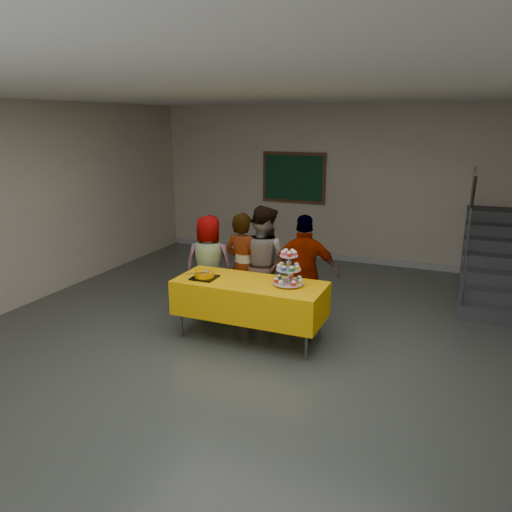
# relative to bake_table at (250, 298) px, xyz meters

# --- Properties ---
(room_shell) EXTENTS (10.00, 10.04, 3.02)m
(room_shell) POSITION_rel_bake_table_xyz_m (0.37, -0.87, 1.57)
(room_shell) COLOR #4C514C
(room_shell) RESTS_ON ground
(bake_table) EXTENTS (1.88, 0.78, 0.77)m
(bake_table) POSITION_rel_bake_table_xyz_m (0.00, 0.00, 0.00)
(bake_table) COLOR #595960
(bake_table) RESTS_ON ground
(cupcake_stand) EXTENTS (0.38, 0.38, 0.44)m
(cupcake_stand) POSITION_rel_bake_table_xyz_m (0.49, 0.06, 0.40)
(cupcake_stand) COLOR silver
(cupcake_stand) RESTS_ON bake_table
(bear_cake) EXTENTS (0.32, 0.36, 0.12)m
(bear_cake) POSITION_rel_bake_table_xyz_m (-0.58, -0.10, 0.27)
(bear_cake) COLOR black
(bear_cake) RESTS_ON bake_table
(schoolchild_a) EXTENTS (0.80, 0.63, 1.44)m
(schoolchild_a) POSITION_rel_bake_table_xyz_m (-0.90, 0.62, 0.16)
(schoolchild_a) COLOR slate
(schoolchild_a) RESTS_ON ground
(schoolchild_b) EXTENTS (0.61, 0.46, 1.53)m
(schoolchild_b) POSITION_rel_bake_table_xyz_m (-0.34, 0.54, 0.21)
(schoolchild_b) COLOR slate
(schoolchild_b) RESTS_ON ground
(schoolchild_c) EXTENTS (0.90, 0.77, 1.61)m
(schoolchild_c) POSITION_rel_bake_table_xyz_m (-0.11, 0.70, 0.25)
(schoolchild_c) COLOR slate
(schoolchild_c) RESTS_ON ground
(schoolchild_d) EXTENTS (0.98, 0.61, 1.55)m
(schoolchild_d) POSITION_rel_bake_table_xyz_m (0.52, 0.61, 0.22)
(schoolchild_d) COLOR slate
(schoolchild_d) RESTS_ON ground
(staircase) EXTENTS (1.30, 2.40, 2.04)m
(staircase) POSITION_rel_bake_table_xyz_m (3.07, 3.24, -0.07)
(staircase) COLOR #424447
(staircase) RESTS_ON ground
(noticeboard) EXTENTS (1.30, 0.05, 1.00)m
(noticeboard) POSITION_rel_bake_table_xyz_m (-0.82, 4.07, 1.04)
(noticeboard) COLOR #472B16
(noticeboard) RESTS_ON ground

